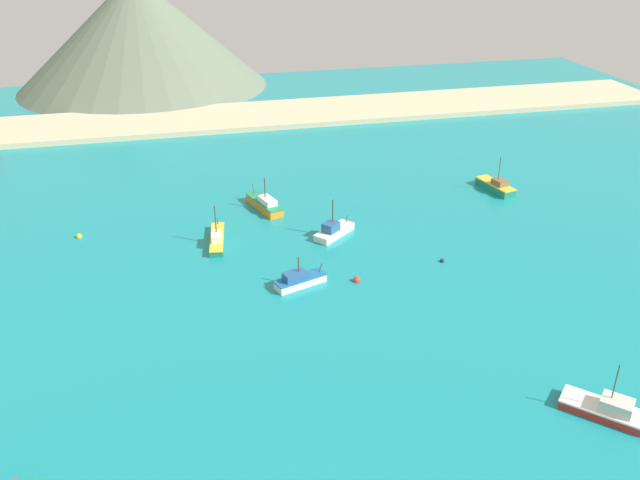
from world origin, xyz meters
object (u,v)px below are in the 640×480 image
fishing_boat_5 (217,239)px  buoy_2 (79,236)px  buoy_0 (442,261)px  fishing_boat_8 (265,204)px  fishing_boat_2 (496,186)px  buoy_1 (356,280)px  fishing_boat_7 (333,231)px  fishing_boat_3 (607,409)px  fishing_boat_4 (299,280)px

fishing_boat_5 → buoy_2: bearing=161.5°
buoy_0 → fishing_boat_8: bearing=131.9°
fishing_boat_2 → buoy_1: size_ratio=8.48×
buoy_2 → buoy_0: bearing=-21.6°
buoy_0 → buoy_2: buoy_2 is taller
fishing_boat_7 → fishing_boat_8: size_ratio=0.77×
buoy_0 → fishing_boat_3: bearing=-84.4°
fishing_boat_5 → fishing_boat_8: fishing_boat_5 is taller
fishing_boat_3 → fishing_boat_4: 41.31m
fishing_boat_8 → buoy_2: (-30.15, -3.97, -0.79)m
buoy_0 → buoy_1: bearing=-169.5°
fishing_boat_2 → fishing_boat_8: size_ratio=0.90×
buoy_1 → fishing_boat_7: bearing=88.3°
buoy_2 → fishing_boat_4: bearing=-36.4°
fishing_boat_3 → buoy_1: 36.40m
buoy_0 → buoy_2: (-52.28, 20.68, 0.05)m
buoy_1 → buoy_2: bearing=148.9°
fishing_boat_5 → buoy_2: (-20.91, 7.01, -0.58)m
fishing_boat_3 → fishing_boat_7: fishing_boat_3 is taller
fishing_boat_8 → fishing_boat_7: bearing=-55.3°
fishing_boat_4 → buoy_1: fishing_boat_4 is taller
fishing_boat_7 → fishing_boat_2: bearing=18.5°
fishing_boat_5 → fishing_boat_7: fishing_boat_5 is taller
fishing_boat_5 → buoy_0: size_ratio=15.35×
fishing_boat_4 → fishing_boat_8: size_ratio=0.78×
fishing_boat_4 → fishing_boat_5: (-9.66, 15.51, -0.13)m
fishing_boat_3 → fishing_boat_4: fishing_boat_3 is taller
fishing_boat_7 → buoy_1: size_ratio=7.18×
fishing_boat_8 → fishing_boat_2: bearing=-2.1°
fishing_boat_7 → buoy_2: fishing_boat_7 is taller
fishing_boat_5 → buoy_1: bearing=-42.7°
fishing_boat_4 → buoy_1: size_ratio=7.33×
fishing_boat_3 → fishing_boat_8: size_ratio=0.84×
buoy_0 → fishing_boat_4: bearing=-175.2°
fishing_boat_2 → fishing_boat_3: fishing_boat_2 is taller
fishing_boat_5 → buoy_0: (31.37, -13.67, -0.63)m
fishing_boat_2 → fishing_boat_4: fishing_boat_2 is taller
fishing_boat_5 → fishing_boat_8: bearing=49.9°
fishing_boat_2 → buoy_0: size_ratio=13.00×
fishing_boat_2 → buoy_2: size_ratio=9.38×
fishing_boat_7 → buoy_0: size_ratio=11.01×
fishing_boat_5 → buoy_1: size_ratio=10.01×
fishing_boat_2 → fishing_boat_5: bearing=-169.6°
buoy_1 → buoy_0: bearing=10.5°
fishing_boat_2 → fishing_boat_7: bearing=-161.5°
fishing_boat_4 → fishing_boat_7: (8.38, 13.78, 0.01)m
buoy_2 → fishing_boat_5: bearing=-18.5°
fishing_boat_2 → buoy_1: fishing_boat_2 is taller
buoy_2 → buoy_1: bearing=-31.1°
fishing_boat_2 → buoy_1: 42.48m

